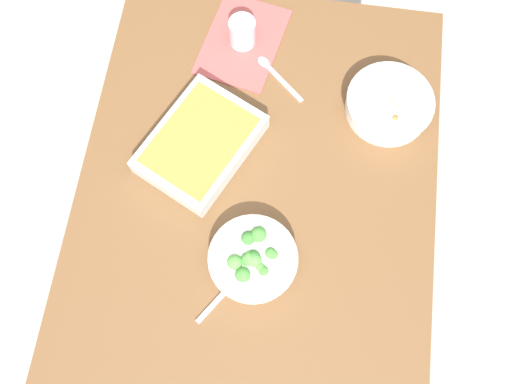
% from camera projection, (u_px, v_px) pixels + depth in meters
% --- Properties ---
extents(ground_plane, '(6.00, 6.00, 0.00)m').
position_uv_depth(ground_plane, '(256.00, 252.00, 2.03)').
color(ground_plane, '#B2A899').
extents(dining_table, '(1.20, 0.90, 0.74)m').
position_uv_depth(dining_table, '(256.00, 202.00, 1.42)').
color(dining_table, brown).
rests_on(dining_table, ground_plane).
extents(placemat, '(0.31, 0.25, 0.00)m').
position_uv_depth(placemat, '(243.00, 41.00, 1.47)').
color(placemat, '#B24C47').
rests_on(placemat, dining_table).
extents(stew_bowl, '(0.23, 0.23, 0.06)m').
position_uv_depth(stew_bowl, '(389.00, 104.00, 1.37)').
color(stew_bowl, white).
rests_on(stew_bowl, dining_table).
extents(broccoli_bowl, '(0.21, 0.21, 0.07)m').
position_uv_depth(broccoli_bowl, '(253.00, 259.00, 1.25)').
color(broccoli_bowl, white).
rests_on(broccoli_bowl, dining_table).
extents(baking_dish, '(0.37, 0.33, 0.06)m').
position_uv_depth(baking_dish, '(200.00, 144.00, 1.34)').
color(baking_dish, silver).
rests_on(baking_dish, dining_table).
extents(drink_cup, '(0.07, 0.07, 0.08)m').
position_uv_depth(drink_cup, '(242.00, 33.00, 1.43)').
color(drink_cup, '#B2BCC6').
rests_on(drink_cup, dining_table).
extents(spoon_by_stew, '(0.16, 0.11, 0.01)m').
position_uv_depth(spoon_by_stew, '(377.00, 120.00, 1.39)').
color(spoon_by_stew, silver).
rests_on(spoon_by_stew, dining_table).
extents(spoon_by_broccoli, '(0.16, 0.11, 0.01)m').
position_uv_depth(spoon_by_broccoli, '(230.00, 286.00, 1.25)').
color(spoon_by_broccoli, silver).
rests_on(spoon_by_broccoli, dining_table).
extents(spoon_spare, '(0.13, 0.14, 0.01)m').
position_uv_depth(spoon_spare, '(274.00, 73.00, 1.43)').
color(spoon_spare, silver).
rests_on(spoon_spare, dining_table).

